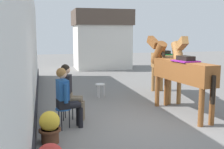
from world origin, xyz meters
TOP-DOWN VIEW (x-y plane):
  - ground_plane at (0.00, 3.00)m, footprint 40.00×40.00m
  - pub_facade_wall at (-2.55, 1.50)m, footprint 0.34×14.00m
  - distant_cottage at (1.40, 10.74)m, footprint 3.40×2.60m
  - seated_visitor_near at (-1.71, 0.26)m, footprint 0.61×0.48m
  - seated_visitor_far at (-1.57, 0.90)m, footprint 0.61×0.48m
  - saddled_horse_near at (1.32, 0.73)m, footprint 0.71×2.99m
  - saddled_horse_far at (1.78, 2.48)m, footprint 0.77×2.98m
  - flower_planter_far at (-2.09, -0.50)m, footprint 0.43×0.43m
  - spare_stool_white at (-0.33, 3.06)m, footprint 0.32×0.32m

SIDE VIEW (x-z plane):
  - ground_plane at x=0.00m, z-range 0.00..0.00m
  - flower_planter_far at x=-2.09m, z-range 0.01..0.65m
  - spare_stool_white at x=-0.33m, z-range 0.17..0.63m
  - seated_visitor_near at x=-1.71m, z-range 0.08..1.47m
  - seated_visitor_far at x=-1.57m, z-range 0.08..1.47m
  - saddled_horse_near at x=1.32m, z-range 0.13..2.19m
  - saddled_horse_far at x=1.78m, z-range 0.13..2.19m
  - pub_facade_wall at x=-2.55m, z-range -0.16..3.24m
  - distant_cottage at x=1.40m, z-range 0.05..3.55m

